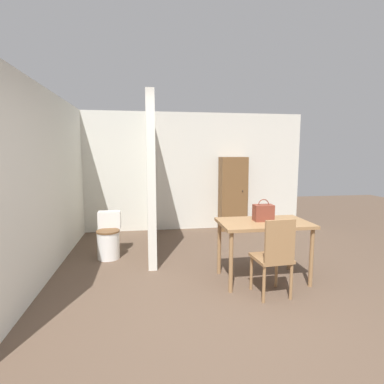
% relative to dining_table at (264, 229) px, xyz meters
% --- Properties ---
extents(ground_plane, '(16.00, 16.00, 0.00)m').
position_rel_dining_table_xyz_m(ground_plane, '(-0.66, -0.97, -0.68)').
color(ground_plane, brown).
extents(wall_back, '(5.20, 0.12, 2.50)m').
position_rel_dining_table_xyz_m(wall_back, '(-0.66, 2.85, 0.57)').
color(wall_back, silver).
rests_on(wall_back, ground_plane).
extents(wall_left, '(0.12, 4.75, 2.50)m').
position_rel_dining_table_xyz_m(wall_left, '(-2.82, 0.91, 0.57)').
color(wall_left, silver).
rests_on(wall_left, ground_plane).
extents(partition_wall, '(0.12, 2.28, 2.50)m').
position_rel_dining_table_xyz_m(partition_wall, '(-1.41, 1.65, 0.57)').
color(partition_wall, silver).
rests_on(partition_wall, ground_plane).
extents(dining_table, '(1.14, 0.69, 0.78)m').
position_rel_dining_table_xyz_m(dining_table, '(0.00, 0.00, 0.00)').
color(dining_table, '#997047').
rests_on(dining_table, ground_plane).
extents(wooden_chair, '(0.42, 0.42, 0.93)m').
position_rel_dining_table_xyz_m(wooden_chair, '(-0.06, -0.48, -0.18)').
color(wooden_chair, '#997047').
rests_on(wooden_chair, ground_plane).
extents(toilet, '(0.36, 0.51, 0.71)m').
position_rel_dining_table_xyz_m(toilet, '(-2.09, 1.19, -0.37)').
color(toilet, white).
rests_on(toilet, ground_plane).
extents(handbag, '(0.25, 0.15, 0.28)m').
position_rel_dining_table_xyz_m(handbag, '(0.01, 0.05, 0.20)').
color(handbag, brown).
rests_on(handbag, dining_table).
extents(wooden_cabinet, '(0.56, 0.38, 1.57)m').
position_rel_dining_table_xyz_m(wooden_cabinet, '(0.35, 2.59, 0.10)').
color(wooden_cabinet, brown).
rests_on(wooden_cabinet, ground_plane).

